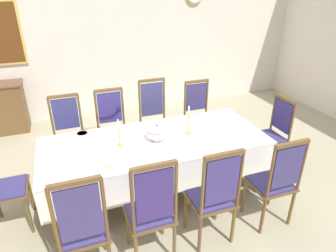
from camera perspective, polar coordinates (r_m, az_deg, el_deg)
The scene contains 20 objects.
ground at distance 3.94m, azimuth -1.68°, elevation -13.74°, with size 8.20×6.05×0.04m, color tan.
back_wall at distance 6.06m, azimuth -11.75°, elevation 18.63°, with size 8.20×0.08×3.53m, color silver.
dining_table at distance 3.62m, azimuth -2.43°, elevation -3.74°, with size 2.68×1.10×0.78m.
tablecloth at distance 3.63m, azimuth -2.43°, elevation -4.15°, with size 2.70×1.12×0.40m.
chair_south_a at distance 2.79m, azimuth -16.14°, elevation -18.27°, with size 0.44×0.42×1.18m.
chair_north_a at distance 4.39m, azimuth -18.52°, elevation -1.37°, with size 0.44×0.42×1.11m.
chair_south_b at distance 2.85m, azimuth -3.24°, elevation -15.88°, with size 0.44×0.42×1.18m.
chair_north_b at distance 4.43m, azimuth -10.58°, elevation -0.09°, with size 0.44×0.42×1.13m.
chair_south_c at distance 3.06m, azimuth 8.81°, elevation -13.01°, with size 0.44×0.42×1.16m.
chair_north_c at distance 4.56m, azimuth -2.56°, elevation 1.47°, with size 0.44×0.42×1.20m.
chair_south_d at distance 3.44m, azimuth 19.95°, elevation -9.81°, with size 0.44×0.42×1.12m.
chair_north_d at distance 4.82m, azimuth 5.94°, elevation 2.35°, with size 0.44×0.42×1.10m.
chair_head_east at distance 4.46m, azimuth 19.41°, elevation -1.22°, with size 0.42×0.44×1.08m.
soup_tureen at distance 3.54m, azimuth -2.12°, elevation -1.25°, with size 0.25×0.25×0.21m.
candlestick_west at distance 3.43m, azimuth -9.37°, elevation -1.90°, with size 0.07×0.07×0.34m.
candlestick_east at distance 3.65m, azimuth 3.95°, elevation 0.54°, with size 0.07×0.07×0.38m.
bowl_near_left at distance 3.84m, azimuth -16.15°, elevation -1.46°, with size 0.16×0.16×0.03m.
bowl_near_right at distance 3.14m, azimuth -9.39°, elevation -7.18°, with size 0.19×0.19×0.04m.
spoon_primary at distance 3.86m, azimuth -17.79°, elevation -1.69°, with size 0.03×0.18×0.01m.
spoon_secondary at distance 3.16m, azimuth -11.70°, elevation -7.54°, with size 0.03×0.18×0.01m.
Camera 1 is at (-0.94, -2.87, 2.51)m, focal length 31.71 mm.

